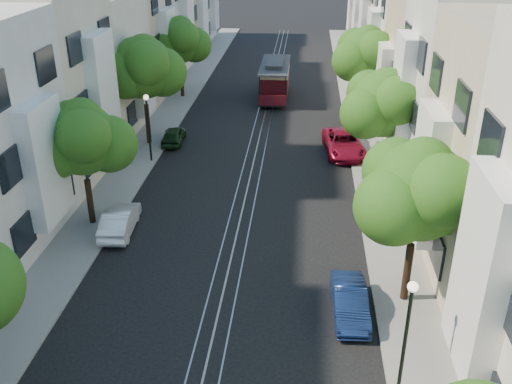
% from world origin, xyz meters
% --- Properties ---
extents(ground, '(200.00, 200.00, 0.00)m').
position_xyz_m(ground, '(0.00, 28.00, 0.00)').
color(ground, black).
rests_on(ground, ground).
extents(sidewalk_east, '(2.50, 80.00, 0.12)m').
position_xyz_m(sidewalk_east, '(7.25, 28.00, 0.06)').
color(sidewalk_east, gray).
rests_on(sidewalk_east, ground).
extents(sidewalk_west, '(2.50, 80.00, 0.12)m').
position_xyz_m(sidewalk_west, '(-7.25, 28.00, 0.06)').
color(sidewalk_west, gray).
rests_on(sidewalk_west, ground).
extents(rail_left, '(0.06, 80.00, 0.02)m').
position_xyz_m(rail_left, '(-0.55, 28.00, 0.01)').
color(rail_left, gray).
rests_on(rail_left, ground).
extents(rail_slot, '(0.06, 80.00, 0.02)m').
position_xyz_m(rail_slot, '(0.00, 28.00, 0.01)').
color(rail_slot, gray).
rests_on(rail_slot, ground).
extents(rail_right, '(0.06, 80.00, 0.02)m').
position_xyz_m(rail_right, '(0.55, 28.00, 0.01)').
color(rail_right, gray).
rests_on(rail_right, ground).
extents(lane_line, '(0.08, 80.00, 0.01)m').
position_xyz_m(lane_line, '(0.00, 28.00, 0.00)').
color(lane_line, tan).
rests_on(lane_line, ground).
extents(townhouses_east, '(7.75, 72.00, 12.00)m').
position_xyz_m(townhouses_east, '(11.87, 27.91, 5.18)').
color(townhouses_east, beige).
rests_on(townhouses_east, ground).
extents(townhouses_west, '(7.75, 72.00, 11.76)m').
position_xyz_m(townhouses_west, '(-11.87, 27.91, 5.08)').
color(townhouses_west, silver).
rests_on(townhouses_west, ground).
extents(tree_e_b, '(4.93, 4.08, 6.68)m').
position_xyz_m(tree_e_b, '(7.26, 8.98, 4.73)').
color(tree_e_b, black).
rests_on(tree_e_b, ground).
extents(tree_e_c, '(4.84, 3.99, 6.52)m').
position_xyz_m(tree_e_c, '(7.26, 19.98, 4.60)').
color(tree_e_c, black).
rests_on(tree_e_c, ground).
extents(tree_e_d, '(5.01, 4.16, 6.85)m').
position_xyz_m(tree_e_d, '(7.26, 30.98, 4.87)').
color(tree_e_d, black).
rests_on(tree_e_d, ground).
extents(tree_w_b, '(4.72, 3.87, 6.27)m').
position_xyz_m(tree_w_b, '(-7.14, 13.98, 4.40)').
color(tree_w_b, black).
rests_on(tree_w_b, ground).
extents(tree_w_c, '(5.13, 4.28, 7.09)m').
position_xyz_m(tree_w_c, '(-7.14, 24.98, 5.07)').
color(tree_w_c, black).
rests_on(tree_w_c, ground).
extents(tree_w_d, '(4.84, 3.99, 6.52)m').
position_xyz_m(tree_w_d, '(-7.14, 35.98, 4.60)').
color(tree_w_d, black).
rests_on(tree_w_d, ground).
extents(lamp_east, '(0.32, 0.32, 4.16)m').
position_xyz_m(lamp_east, '(6.30, 4.00, 2.85)').
color(lamp_east, black).
rests_on(lamp_east, ground).
extents(lamp_west, '(0.32, 0.32, 4.16)m').
position_xyz_m(lamp_west, '(-6.30, 22.00, 2.85)').
color(lamp_west, black).
rests_on(lamp_west, ground).
extents(cable_car, '(2.34, 7.41, 2.85)m').
position_xyz_m(cable_car, '(0.50, 36.62, 1.69)').
color(cable_car, black).
rests_on(cable_car, ground).
extents(parked_car_e_mid, '(1.41, 3.62, 1.18)m').
position_xyz_m(parked_car_e_mid, '(4.99, 7.93, 0.59)').
color(parked_car_e_mid, '#0D1D45').
rests_on(parked_car_e_mid, ground).
extents(parked_car_e_far, '(2.80, 5.18, 1.38)m').
position_xyz_m(parked_car_e_far, '(5.60, 24.46, 0.69)').
color(parked_car_e_far, maroon).
rests_on(parked_car_e_far, ground).
extents(parked_car_w_mid, '(1.55, 3.81, 1.23)m').
position_xyz_m(parked_car_w_mid, '(-5.60, 13.38, 0.61)').
color(parked_car_w_mid, silver).
rests_on(parked_car_w_mid, ground).
extents(parked_car_w_far, '(1.47, 3.34, 1.12)m').
position_xyz_m(parked_car_w_far, '(-5.60, 25.34, 0.56)').
color(parked_car_w_far, '#173515').
rests_on(parked_car_w_far, ground).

